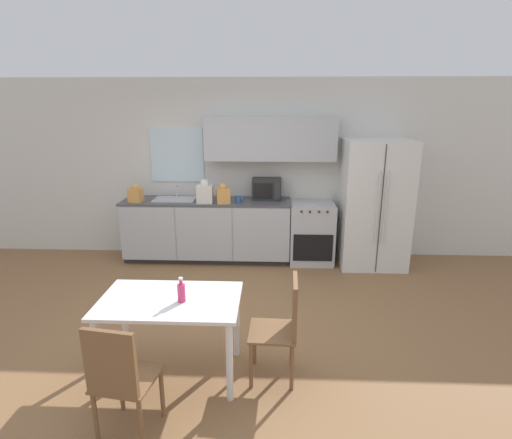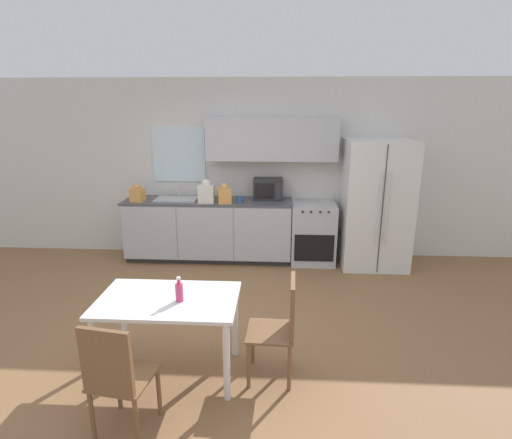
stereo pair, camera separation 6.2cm
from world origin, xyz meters
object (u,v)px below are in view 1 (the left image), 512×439
(dining_table, at_px, (171,310))
(dining_chair_near, at_px, (119,375))
(oven_range, at_px, (311,232))
(microwave, at_px, (267,189))
(refrigerator, at_px, (374,204))
(dining_chair_side, at_px, (284,322))
(drink_bottle, at_px, (181,292))
(coffee_mug, at_px, (239,199))

(dining_table, distance_m, dining_chair_near, 0.77)
(oven_range, distance_m, dining_chair_near, 3.86)
(dining_table, bearing_deg, microwave, 75.02)
(refrigerator, height_order, dining_table, refrigerator)
(microwave, relative_size, dining_chair_side, 0.47)
(refrigerator, distance_m, dining_chair_side, 3.03)
(dining_chair_side, bearing_deg, dining_chair_near, 125.25)
(refrigerator, bearing_deg, drink_bottle, -129.24)
(oven_range, bearing_deg, drink_bottle, -115.64)
(oven_range, height_order, dining_table, oven_range)
(microwave, relative_size, dining_chair_near, 0.47)
(coffee_mug, bearing_deg, dining_chair_near, -99.11)
(dining_chair_near, height_order, drink_bottle, drink_bottle)
(drink_bottle, bearing_deg, coffee_mug, 84.56)
(oven_range, bearing_deg, dining_chair_near, -114.97)
(drink_bottle, bearing_deg, dining_chair_side, 2.75)
(dining_chair_near, xyz_separation_m, dining_chair_side, (1.14, 0.74, 0.00))
(dining_chair_side, bearing_deg, drink_bottle, 94.99)
(dining_chair_near, xyz_separation_m, drink_bottle, (0.29, 0.70, 0.28))
(microwave, distance_m, dining_table, 3.02)
(oven_range, bearing_deg, coffee_mug, -173.99)
(microwave, bearing_deg, refrigerator, -7.29)
(refrigerator, height_order, dining_chair_near, refrigerator)
(microwave, distance_m, coffee_mug, 0.48)
(coffee_mug, height_order, dining_chair_near, coffee_mug)
(dining_table, height_order, dining_chair_side, dining_chair_side)
(microwave, distance_m, drink_bottle, 3.01)
(drink_bottle, bearing_deg, microwave, 77.29)
(coffee_mug, bearing_deg, dining_chair_side, -77.17)
(dining_table, bearing_deg, drink_bottle, -19.08)
(microwave, xyz_separation_m, dining_chair_side, (0.20, -2.88, -0.56))
(microwave, height_order, dining_chair_side, microwave)
(dining_chair_near, bearing_deg, microwave, 84.28)
(dining_table, relative_size, dining_chair_near, 1.27)
(coffee_mug, bearing_deg, dining_table, -97.93)
(coffee_mug, bearing_deg, refrigerator, 1.21)
(refrigerator, xyz_separation_m, drink_bottle, (-2.22, -2.72, -0.10))
(refrigerator, bearing_deg, oven_range, 175.28)
(oven_range, xyz_separation_m, dining_table, (-1.45, -2.76, 0.17))
(dining_chair_near, relative_size, drink_bottle, 4.34)
(dining_chair_near, relative_size, dining_chair_side, 1.00)
(refrigerator, bearing_deg, dining_chair_side, -117.02)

